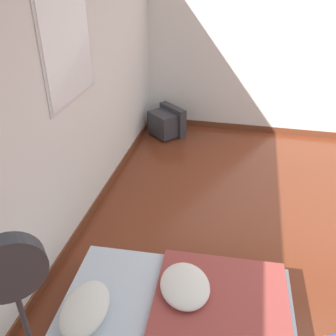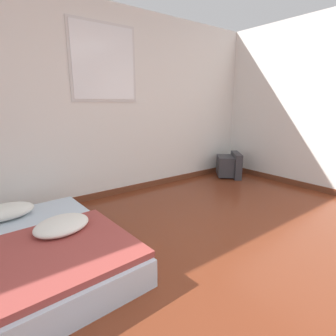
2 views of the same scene
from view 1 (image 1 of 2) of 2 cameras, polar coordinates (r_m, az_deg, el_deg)
wall_back at (r=3.57m, az=-14.99°, el=8.79°), size 7.87×0.08×2.60m
mattress_bed at (r=3.07m, az=1.40°, el=-21.36°), size 1.15×1.79×0.37m
crt_tv at (r=5.84m, az=-0.19°, el=6.97°), size 0.61×0.62×0.45m
standing_fan at (r=2.05m, az=-21.62°, el=-19.00°), size 0.29×0.31×1.49m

